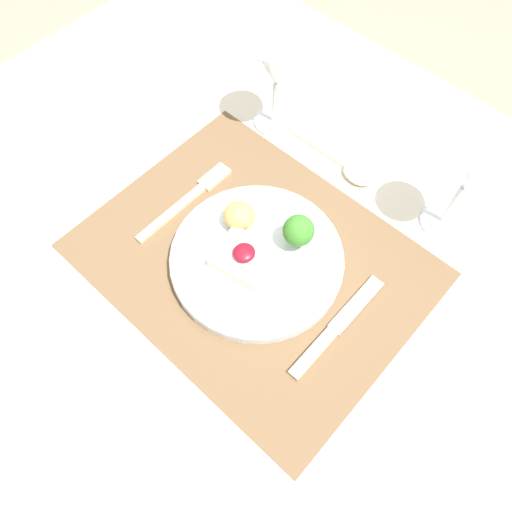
# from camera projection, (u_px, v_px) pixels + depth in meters

# --- Properties ---
(ground_plane) EXTENTS (8.00, 8.00, 0.00)m
(ground_plane) POSITION_uv_depth(u_px,v_px,m) (254.00, 392.00, 1.38)
(ground_plane) COLOR gray
(dining_table) EXTENTS (1.23, 1.00, 0.77)m
(dining_table) POSITION_uv_depth(u_px,v_px,m) (253.00, 290.00, 0.80)
(dining_table) COLOR beige
(dining_table) RESTS_ON ground_plane
(placemat) EXTENTS (0.47, 0.36, 0.00)m
(placemat) POSITION_uv_depth(u_px,v_px,m) (253.00, 260.00, 0.71)
(placemat) COLOR brown
(placemat) RESTS_ON dining_table
(dinner_plate) EXTENTS (0.24, 0.24, 0.07)m
(dinner_plate) POSITION_uv_depth(u_px,v_px,m) (257.00, 256.00, 0.70)
(dinner_plate) COLOR silver
(dinner_plate) RESTS_ON placemat
(fork) EXTENTS (0.02, 0.18, 0.01)m
(fork) POSITION_uv_depth(u_px,v_px,m) (191.00, 197.00, 0.76)
(fork) COLOR beige
(fork) RESTS_ON placemat
(knife) EXTENTS (0.02, 0.18, 0.01)m
(knife) POSITION_uv_depth(u_px,v_px,m) (332.00, 333.00, 0.65)
(knife) COLOR beige
(knife) RESTS_ON placemat
(spoon) EXTENTS (0.17, 0.05, 0.02)m
(spoon) POSITION_uv_depth(u_px,v_px,m) (353.00, 168.00, 0.79)
(spoon) COLOR beige
(spoon) RESTS_ON dining_table
(wine_glass_near) EXTENTS (0.08, 0.08, 0.16)m
(wine_glass_near) POSITION_uv_depth(u_px,v_px,m) (470.00, 175.00, 0.65)
(wine_glass_near) COLOR white
(wine_glass_near) RESTS_ON dining_table
(wine_glass_far) EXTENTS (0.08, 0.08, 0.15)m
(wine_glass_far) POSITION_uv_depth(u_px,v_px,m) (276.00, 69.00, 0.75)
(wine_glass_far) COLOR white
(wine_glass_far) RESTS_ON dining_table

